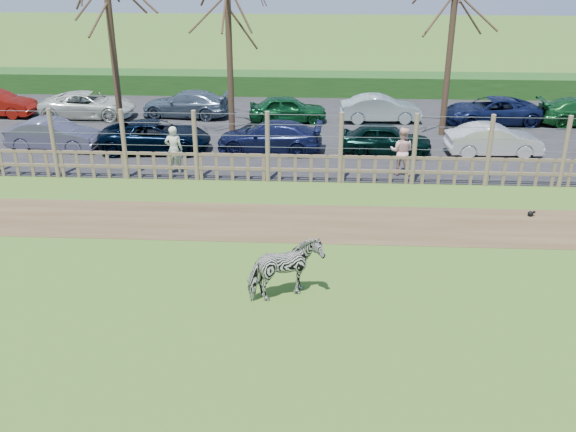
# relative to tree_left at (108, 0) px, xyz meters

# --- Properties ---
(ground) EXTENTS (120.00, 120.00, 0.00)m
(ground) POSITION_rel_tree_left_xyz_m (6.50, -12.50, -5.62)
(ground) COLOR olive
(ground) RESTS_ON ground
(dirt_strip) EXTENTS (34.00, 2.80, 0.01)m
(dirt_strip) POSITION_rel_tree_left_xyz_m (6.50, -8.00, -5.61)
(dirt_strip) COLOR brown
(dirt_strip) RESTS_ON ground
(asphalt) EXTENTS (44.00, 13.00, 0.04)m
(asphalt) POSITION_rel_tree_left_xyz_m (6.50, 2.00, -5.60)
(asphalt) COLOR #232326
(asphalt) RESTS_ON ground
(hedge) EXTENTS (46.00, 2.00, 1.10)m
(hedge) POSITION_rel_tree_left_xyz_m (6.50, 9.00, -5.07)
(hedge) COLOR #1E4716
(hedge) RESTS_ON ground
(fence) EXTENTS (30.16, 0.16, 2.50)m
(fence) POSITION_rel_tree_left_xyz_m (6.50, -4.50, -4.81)
(fence) COLOR brown
(fence) RESTS_ON ground
(tree_left) EXTENTS (4.80, 4.80, 7.88)m
(tree_left) POSITION_rel_tree_left_xyz_m (0.00, 0.00, 0.00)
(tree_left) COLOR #3D2B1E
(tree_left) RESTS_ON ground
(tree_mid) EXTENTS (4.80, 4.80, 6.83)m
(tree_mid) POSITION_rel_tree_left_xyz_m (4.50, 1.00, -0.75)
(tree_mid) COLOR #3D2B1E
(tree_mid) RESTS_ON ground
(tree_right) EXTENTS (4.80, 4.80, 7.35)m
(tree_right) POSITION_rel_tree_left_xyz_m (13.50, 1.50, -0.37)
(tree_right) COLOR #3D2B1E
(tree_right) RESTS_ON ground
(zebra) EXTENTS (1.92, 1.55, 1.48)m
(zebra) POSITION_rel_tree_left_xyz_m (7.56, -12.32, -4.87)
(zebra) COLOR gray
(zebra) RESTS_ON ground
(visitor_a) EXTENTS (0.64, 0.43, 1.72)m
(visitor_a) POSITION_rel_tree_left_xyz_m (3.09, -3.88, -4.71)
(visitor_a) COLOR beige
(visitor_a) RESTS_ON asphalt
(visitor_b) EXTENTS (0.99, 0.86, 1.72)m
(visitor_b) POSITION_rel_tree_left_xyz_m (11.19, -3.64, -4.71)
(visitor_b) COLOR beige
(visitor_b) RESTS_ON asphalt
(crow) EXTENTS (0.23, 0.17, 0.19)m
(crow) POSITION_rel_tree_left_xyz_m (14.80, -7.12, -5.52)
(crow) COLOR black
(crow) RESTS_ON ground
(car_1) EXTENTS (3.71, 1.49, 1.20)m
(car_1) POSITION_rel_tree_left_xyz_m (-2.32, -1.41, -4.98)
(car_1) COLOR #53536D
(car_1) RESTS_ON asphalt
(car_2) EXTENTS (4.43, 2.26, 1.20)m
(car_2) POSITION_rel_tree_left_xyz_m (1.79, -1.39, -4.98)
(car_2) COLOR black
(car_2) RESTS_ON asphalt
(car_3) EXTENTS (4.22, 1.90, 1.20)m
(car_3) POSITION_rel_tree_left_xyz_m (6.30, -1.23, -4.98)
(car_3) COLOR #12173D
(car_3) RESTS_ON asphalt
(car_4) EXTENTS (3.61, 1.66, 1.20)m
(car_4) POSITION_rel_tree_left_xyz_m (10.85, -1.29, -4.98)
(car_4) COLOR black
(car_4) RESTS_ON asphalt
(car_5) EXTENTS (3.71, 1.49, 1.20)m
(car_5) POSITION_rel_tree_left_xyz_m (15.00, -1.22, -4.98)
(car_5) COLOR silver
(car_5) RESTS_ON asphalt
(car_8) EXTENTS (4.36, 2.09, 1.20)m
(car_8) POSITION_rel_tree_left_xyz_m (-2.59, 3.45, -4.98)
(car_8) COLOR silver
(car_8) RESTS_ON asphalt
(car_9) EXTENTS (4.30, 2.16, 1.20)m
(car_9) POSITION_rel_tree_left_xyz_m (1.94, 3.89, -4.98)
(car_9) COLOR #4D5F71
(car_9) RESTS_ON asphalt
(car_10) EXTENTS (3.66, 1.80, 1.20)m
(car_10) POSITION_rel_tree_left_xyz_m (6.77, 3.20, -4.98)
(car_10) COLOR #0D4921
(car_10) RESTS_ON asphalt
(car_11) EXTENTS (3.72, 1.51, 1.20)m
(car_11) POSITION_rel_tree_left_xyz_m (11.01, 3.50, -4.98)
(car_11) COLOR #ACC3BB
(car_11) RESTS_ON asphalt
(car_12) EXTENTS (4.55, 2.56, 1.20)m
(car_12) POSITION_rel_tree_left_xyz_m (15.95, 3.34, -4.98)
(car_12) COLOR #111B40
(car_12) RESTS_ON asphalt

